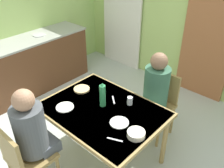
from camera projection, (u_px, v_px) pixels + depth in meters
ground_plane at (82, 147)px, 3.14m from camera, size 5.84×5.84×0.00m
wall_back at (183, 10)px, 3.86m from camera, size 4.24×0.10×2.60m
wall_left at (19, 8)px, 3.94m from camera, size 0.10×3.37×2.60m
door_wooden at (209, 37)px, 3.67m from camera, size 0.80×0.05×2.00m
curtain_panel at (122, 11)px, 4.57m from camera, size 0.90×0.03×2.18m
kitchen_counter at (27, 66)px, 4.06m from camera, size 0.61×2.18×0.91m
dining_table at (103, 115)px, 2.64m from camera, size 1.27×0.96×0.74m
chair_near_diner at (24, 158)px, 2.36m from camera, size 0.40×0.40×0.87m
chair_far_diner at (159, 101)px, 3.14m from camera, size 0.40×0.40×0.87m
person_near_diner at (31, 129)px, 2.29m from camera, size 0.30×0.37×0.77m
person_far_diner at (156, 87)px, 2.90m from camera, size 0.30×0.37×0.77m
water_bottle_green_near at (103, 95)px, 2.59m from camera, size 0.07×0.07×0.29m
serving_bowl_center at (136, 134)px, 2.25m from camera, size 0.17×0.17×0.05m
dinner_plate_near_left at (119, 123)px, 2.42m from camera, size 0.19×0.19×0.01m
dinner_plate_near_right at (65, 107)px, 2.63m from camera, size 0.19×0.19×0.01m
drinking_glass_by_near_diner at (130, 101)px, 2.66m from camera, size 0.06×0.06×0.09m
bread_plate_sliced at (82, 89)px, 2.92m from camera, size 0.19×0.19×0.02m
cutlery_knife_near at (115, 140)px, 2.22m from camera, size 0.14×0.07×0.00m
cutlery_fork_near at (113, 100)px, 2.75m from camera, size 0.13×0.11×0.00m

